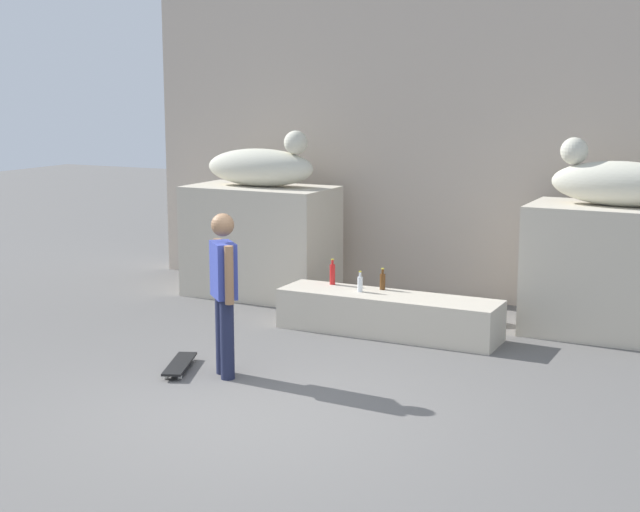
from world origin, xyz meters
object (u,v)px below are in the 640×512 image
(bottle_clear, at_px, (360,283))
(skateboard, at_px, (180,364))
(statue_reclining_right, at_px, (617,182))
(statue_reclining_left, at_px, (262,166))
(bottle_brown, at_px, (383,281))
(bottle_red, at_px, (332,274))
(skater, at_px, (224,287))

(bottle_clear, bearing_deg, skateboard, -114.28)
(statue_reclining_right, xyz_separation_m, skateboard, (-3.75, -3.42, -1.76))
(statue_reclining_left, relative_size, bottle_brown, 6.12)
(statue_reclining_right, bearing_deg, statue_reclining_left, 3.70)
(skateboard, xyz_separation_m, bottle_brown, (1.22, 2.51, 0.52))
(skateboard, distance_m, bottle_red, 2.62)
(skater, relative_size, bottle_clear, 6.62)
(bottle_clear, height_order, bottle_brown, bottle_brown)
(statue_reclining_right, height_order, skateboard, statue_reclining_right)
(statue_reclining_left, distance_m, bottle_brown, 2.67)
(statue_reclining_left, bearing_deg, skateboard, -76.06)
(statue_reclining_left, relative_size, skateboard, 1.98)
(statue_reclining_right, bearing_deg, bottle_clear, 26.44)
(statue_reclining_left, bearing_deg, bottle_clear, -31.61)
(statue_reclining_right, bearing_deg, bottle_brown, 23.49)
(statue_reclining_left, xyz_separation_m, skater, (1.49, -3.37, -0.90))
(statue_reclining_right, distance_m, bottle_brown, 2.96)
(skater, relative_size, bottle_brown, 6.32)
(bottle_red, xyz_separation_m, bottle_brown, (0.67, 0.00, -0.03))
(statue_reclining_right, bearing_deg, skater, 50.02)
(statue_reclining_left, xyz_separation_m, bottle_brown, (2.19, -0.91, -1.24))
(statue_reclining_left, distance_m, bottle_clear, 2.61)
(bottle_brown, bearing_deg, bottle_clear, -130.06)
(bottle_clear, height_order, bottle_red, bottle_red)
(skateboard, height_order, bottle_clear, bottle_clear)
(skater, distance_m, bottle_red, 2.48)
(skater, height_order, bottle_brown, skater)
(bottle_clear, bearing_deg, bottle_brown, 49.94)
(statue_reclining_right, height_order, skater, statue_reclining_right)
(skater, height_order, skateboard, skater)
(bottle_brown, bearing_deg, statue_reclining_left, 157.42)
(statue_reclining_right, distance_m, bottle_red, 3.54)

